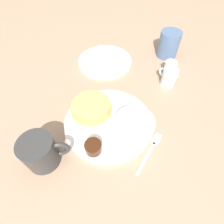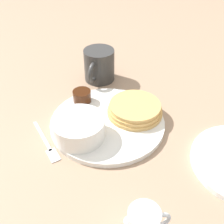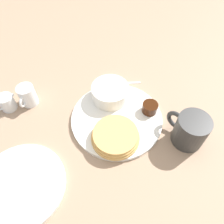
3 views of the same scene
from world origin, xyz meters
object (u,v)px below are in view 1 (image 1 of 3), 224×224
at_px(bowl, 134,125).
at_px(plate, 108,122).
at_px(fork, 151,148).
at_px(creamer_pitcher_near, 169,77).
at_px(creamer_pitcher_far, 170,68).
at_px(second_mug, 169,44).
at_px(coffee_mug, 41,152).

bearing_deg(bowl, plate, -103.83).
xyz_separation_m(plate, fork, (0.06, 0.13, -0.00)).
bearing_deg(fork, creamer_pitcher_near, 168.93).
distance_m(creamer_pitcher_far, second_mug, 0.12).
bearing_deg(bowl, second_mug, 164.72).
bearing_deg(creamer_pitcher_far, second_mug, -177.62).
bearing_deg(creamer_pitcher_far, plate, -35.74).
distance_m(coffee_mug, second_mug, 0.62).
bearing_deg(bowl, creamer_pitcher_far, 157.96).
height_order(plate, bowl, bowl).
height_order(plate, coffee_mug, coffee_mug).
xyz_separation_m(bowl, creamer_pitcher_far, (-0.29, 0.12, -0.01)).
bearing_deg(plate, second_mug, 154.16).
distance_m(creamer_pitcher_near, second_mug, 0.18).
xyz_separation_m(creamer_pitcher_far, fork, (0.33, -0.06, -0.02)).
relative_size(creamer_pitcher_near, creamer_pitcher_far, 1.06).
height_order(bowl, creamer_pitcher_far, bowl).
distance_m(creamer_pitcher_far, fork, 0.34).
xyz_separation_m(creamer_pitcher_far, second_mug, (-0.12, -0.00, 0.03)).
bearing_deg(creamer_pitcher_far, fork, -10.49).
xyz_separation_m(bowl, creamer_pitcher_near, (-0.22, 0.11, -0.00)).
height_order(creamer_pitcher_near, fork, creamer_pitcher_near).
height_order(coffee_mug, creamer_pitcher_near, coffee_mug).
xyz_separation_m(plate, coffee_mug, (0.14, -0.14, 0.04)).
height_order(coffee_mug, fork, coffee_mug).
xyz_separation_m(plate, creamer_pitcher_far, (-0.27, 0.19, 0.02)).
distance_m(coffee_mug, creamer_pitcher_far, 0.53).
distance_m(coffee_mug, creamer_pitcher_near, 0.47).
relative_size(creamer_pitcher_near, fork, 0.51).
relative_size(coffee_mug, creamer_pitcher_near, 1.70).
distance_m(plate, creamer_pitcher_near, 0.28).
relative_size(plate, second_mug, 2.28).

